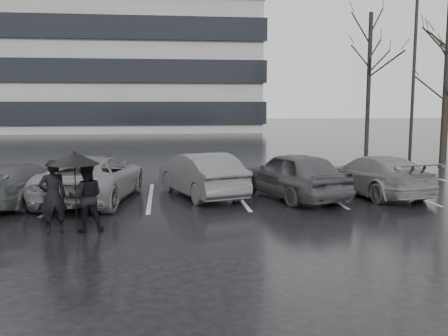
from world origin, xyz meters
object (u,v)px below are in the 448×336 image
car_west_a (201,174)px  car_west_c (20,183)px  car_east (374,175)px  tree_north (369,82)px  pedestrian_left (53,196)px  tree_ne (448,94)px  car_main (293,175)px  car_west_b (93,178)px  pedestrian_right (86,197)px  lamp_post (413,85)px  tree_east (446,82)px

car_west_a → car_west_c: car_west_a is taller
car_east → tree_north: tree_north is taller
pedestrian_left → tree_ne: 24.60m
car_main → car_east: car_main is taller
car_west_b → car_west_c: bearing=15.0°
car_west_c → car_main: bearing=-167.4°
pedestrian_right → car_main: bearing=-158.7°
lamp_post → tree_east: (2.30, 1.19, 0.21)m
car_main → pedestrian_right: (-5.80, -3.43, 0.07)m
car_west_c → car_east: (11.00, 0.08, 0.03)m
lamp_post → tree_east: size_ratio=1.03×
car_main → car_west_a: car_main is taller
car_west_a → tree_ne: bearing=-161.6°
car_west_a → tree_ne: tree_ne is taller
car_west_c → lamp_post: bearing=-143.0°
car_west_b → car_west_c: size_ratio=1.18×
car_west_b → car_west_a: bearing=-163.4°
car_west_b → tree_ne: tree_ne is taller
pedestrian_left → tree_east: bearing=-169.7°
tree_ne → car_main: bearing=-135.2°
car_west_a → tree_east: tree_east is taller
car_west_b → tree_ne: size_ratio=0.72×
pedestrian_right → tree_east: 19.65m
car_west_b → car_east: (8.92, -0.10, -0.05)m
car_west_c → car_east: 11.00m
car_east → lamp_post: lamp_post is taller
car_west_c → pedestrian_right: 4.31m
car_east → tree_north: bearing=-124.1°
tree_east → lamp_post: bearing=-152.7°
pedestrian_right → tree_east: (15.55, 11.59, 3.19)m
lamp_post → car_main: bearing=-136.9°
car_west_a → tree_ne: (15.09, 11.46, 2.80)m
car_east → tree_east: bearing=-143.6°
car_west_b → tree_east: (15.91, 7.85, 3.30)m
lamp_post → tree_north: tree_north is taller
car_main → car_west_a: size_ratio=1.02×
tree_east → tree_north: size_ratio=0.94×
car_west_b → tree_east: bearing=-143.8°
car_west_a → pedestrian_right: size_ratio=2.63×
car_east → tree_east: tree_east is taller
pedestrian_right → lamp_post: 17.10m
car_west_c → tree_ne: size_ratio=0.61×
car_west_a → car_west_c: bearing=-12.7°
car_main → pedestrian_right: 6.74m
car_west_b → tree_east: size_ratio=0.63×
car_west_c → lamp_post: lamp_post is taller
car_west_a → pedestrian_left: (-3.69, -4.20, 0.16)m
car_west_c → lamp_post: 17.40m
tree_ne → pedestrian_right: bearing=-139.2°
pedestrian_right → lamp_post: (13.24, 10.40, 2.98)m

